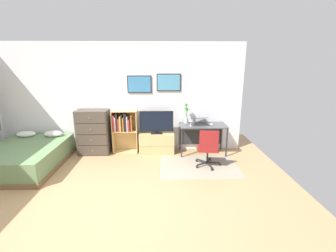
{
  "coord_description": "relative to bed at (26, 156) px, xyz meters",
  "views": [
    {
      "loc": [
        1.03,
        -3.46,
        2.24
      ],
      "look_at": [
        1.16,
        1.5,
        0.88
      ],
      "focal_mm": 25.18,
      "sensor_mm": 36.0,
      "label": 1
    }
  ],
  "objects": [
    {
      "name": "area_rug",
      "position": [
        3.79,
        -0.1,
        -0.24
      ],
      "size": [
        1.7,
        1.2,
        0.01
      ],
      "primitive_type": "cube",
      "color": "#9E937F",
      "rests_on": "ground_plane"
    },
    {
      "name": "office_chair",
      "position": [
        3.97,
        -0.13,
        0.21
      ],
      "size": [
        0.57,
        0.58,
        0.86
      ],
      "rotation": [
        0.0,
        0.0,
        -0.12
      ],
      "color": "#232326",
      "rests_on": "ground_plane"
    },
    {
      "name": "ground_plane",
      "position": [
        1.95,
        -1.39,
        -0.24
      ],
      "size": [
        7.2,
        7.2,
        0.0
      ],
      "primitive_type": "plane",
      "color": "tan"
    },
    {
      "name": "bamboo_vase",
      "position": [
        3.59,
        0.86,
        0.72
      ],
      "size": [
        0.1,
        0.11,
        0.51
      ],
      "color": "silver",
      "rests_on": "desk"
    },
    {
      "name": "bookshelf",
      "position": [
        2.03,
        0.82,
        0.41
      ],
      "size": [
        0.61,
        0.3,
        1.08
      ],
      "color": "tan",
      "rests_on": "ground_plane"
    },
    {
      "name": "dresser",
      "position": [
        1.29,
        0.76,
        0.31
      ],
      "size": [
        0.77,
        0.46,
        1.11
      ],
      "color": "#4C4238",
      "rests_on": "ground_plane"
    },
    {
      "name": "computer_mouse",
      "position": [
        4.2,
        0.67,
        0.51
      ],
      "size": [
        0.06,
        0.1,
        0.03
      ],
      "primitive_type": "ellipsoid",
      "color": "silver",
      "rests_on": "desk"
    },
    {
      "name": "laptop",
      "position": [
        3.93,
        0.77,
        0.56
      ],
      "size": [
        0.42,
        0.44,
        0.16
      ],
      "rotation": [
        0.0,
        0.0,
        0.15
      ],
      "color": "#333338",
      "rests_on": "desk"
    },
    {
      "name": "wall_back_with_posters",
      "position": [
        1.96,
        1.04,
        1.11
      ],
      "size": [
        6.12,
        0.09,
        2.7
      ],
      "color": "white",
      "rests_on": "ground_plane"
    },
    {
      "name": "desk",
      "position": [
        3.99,
        0.77,
        0.36
      ],
      "size": [
        1.14,
        0.57,
        0.74
      ],
      "color": "#4C4C4F",
      "rests_on": "ground_plane"
    },
    {
      "name": "television",
      "position": [
        2.85,
        0.75,
        0.55
      ],
      "size": [
        0.82,
        0.16,
        0.57
      ],
      "color": "black",
      "rests_on": "tv_stand"
    },
    {
      "name": "bed",
      "position": [
        0.0,
        0.0,
        0.0
      ],
      "size": [
        1.5,
        1.95,
        0.61
      ],
      "rotation": [
        0.0,
        0.0,
        0.0
      ],
      "color": "brown",
      "rests_on": "ground_plane"
    },
    {
      "name": "wine_glass",
      "position": [
        3.67,
        0.59,
        0.63
      ],
      "size": [
        0.07,
        0.07,
        0.18
      ],
      "color": "silver",
      "rests_on": "desk"
    },
    {
      "name": "tv_stand",
      "position": [
        2.85,
        0.78,
        0.01
      ],
      "size": [
        0.87,
        0.41,
        0.51
      ],
      "color": "tan",
      "rests_on": "ground_plane"
    }
  ]
}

